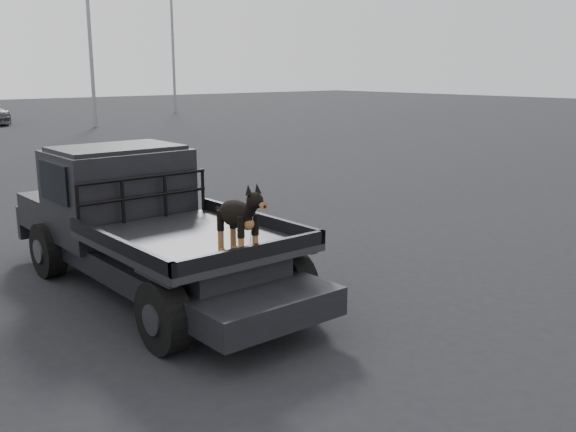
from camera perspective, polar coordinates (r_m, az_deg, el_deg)
ground at (r=7.31m, az=-5.25°, el=-9.73°), size 120.00×120.00×0.00m
flatbed_ute at (r=8.41m, az=-11.76°, el=-3.59°), size 2.00×5.40×0.92m
ute_cab at (r=9.04m, az=-14.89°, el=3.25°), size 1.72×1.30×0.88m
headache_rack at (r=8.41m, az=-12.63°, el=1.53°), size 1.80×0.08×0.55m
dog at (r=6.64m, az=-4.50°, el=-0.34°), size 0.32×0.60×0.74m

